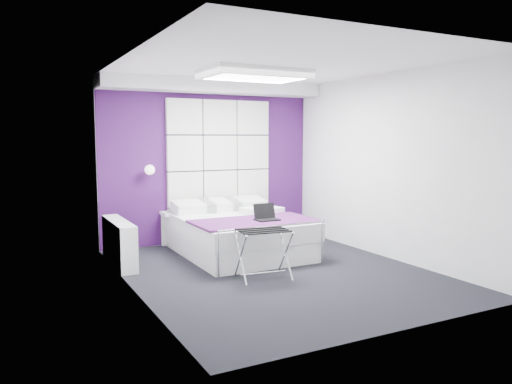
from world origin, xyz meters
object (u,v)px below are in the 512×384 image
laptop (266,216)px  nightstand (176,213)px  wall_lamp (149,170)px  luggage_rack (263,254)px  bed (239,233)px  radiator (119,243)px

laptop → nightstand: bearing=119.7°
wall_lamp → laptop: bearing=-51.0°
nightstand → luggage_rack: size_ratio=0.72×
bed → luggage_rack: 1.32m
luggage_rack → nightstand: bearing=107.1°
bed → luggage_rack: bed is taller
laptop → radiator: bearing=159.0°
bed → nightstand: (-0.66, 0.90, 0.23)m
radiator → laptop: bearing=-21.5°
laptop → luggage_rack: bearing=-119.7°
radiator → luggage_rack: size_ratio=1.98×
wall_lamp → radiator: (-0.64, -0.76, -0.92)m
radiator → luggage_rack: bearing=-46.1°
nightstand → wall_lamp: bearing=174.2°
wall_lamp → nightstand: wall_lamp is taller
wall_lamp → radiator: bearing=-130.1°
nightstand → luggage_rack: 2.23m
radiator → bed: bed is taller
radiator → laptop: 2.01m
radiator → laptop: (1.85, -0.73, 0.33)m
radiator → nightstand: (1.04, 0.72, 0.23)m
bed → luggage_rack: size_ratio=3.36×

